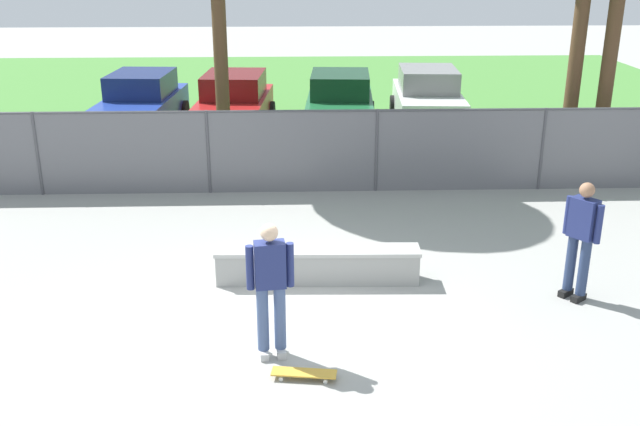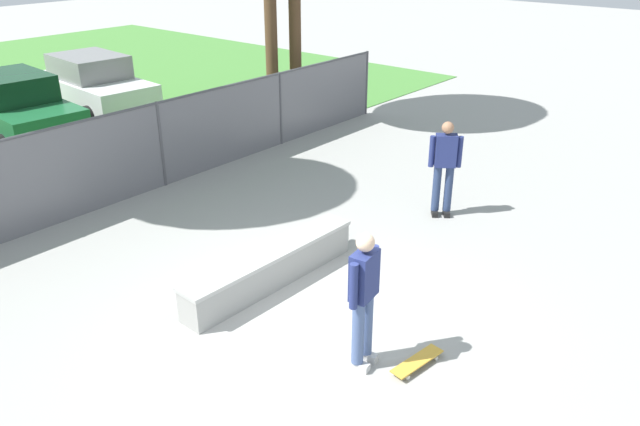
% 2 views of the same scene
% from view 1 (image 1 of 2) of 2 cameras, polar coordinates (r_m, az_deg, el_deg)
% --- Properties ---
extents(ground_plane, '(80.00, 80.00, 0.00)m').
position_cam_1_polar(ground_plane, '(10.49, -2.10, -8.17)').
color(ground_plane, '#9E9E99').
extents(grass_strip, '(29.83, 20.00, 0.02)m').
position_cam_1_polar(grass_strip, '(25.67, -2.13, 9.04)').
color(grass_strip, '#478438').
rests_on(grass_strip, ground).
extents(concrete_ledge, '(3.21, 0.57, 0.56)m').
position_cam_1_polar(concrete_ledge, '(11.43, -0.18, -4.08)').
color(concrete_ledge, '#999993').
rests_on(concrete_ledge, ground).
extents(skateboarder, '(0.60, 0.32, 1.82)m').
position_cam_1_polar(skateboarder, '(9.13, -3.91, -5.63)').
color(skateboarder, beige).
rests_on(skateboarder, ground).
extents(skateboard, '(0.82, 0.31, 0.09)m').
position_cam_1_polar(skateboard, '(9.09, -1.27, -12.46)').
color(skateboard, gold).
rests_on(skateboard, ground).
extents(chainlink_fence, '(17.90, 0.07, 1.79)m').
position_cam_1_polar(chainlink_fence, '(15.41, -2.16, 5.14)').
color(chainlink_fence, '#4C4C51').
rests_on(chainlink_fence, ground).
extents(car_blue, '(2.24, 4.32, 1.66)m').
position_cam_1_polar(car_blue, '(21.35, -13.82, 8.45)').
color(car_blue, '#233D9E').
rests_on(car_blue, ground).
extents(car_red, '(2.24, 4.32, 1.66)m').
position_cam_1_polar(car_red, '(20.75, -6.76, 8.56)').
color(car_red, '#B21E1E').
rests_on(car_red, ground).
extents(car_green, '(2.24, 4.32, 1.66)m').
position_cam_1_polar(car_green, '(20.67, 1.57, 8.65)').
color(car_green, '#1E6638').
rests_on(car_green, ground).
extents(car_white, '(2.24, 4.32, 1.66)m').
position_cam_1_polar(car_white, '(21.70, 8.45, 8.99)').
color(car_white, silver).
rests_on(car_white, ground).
extents(bystander, '(0.43, 0.50, 1.82)m').
position_cam_1_polar(bystander, '(11.27, 19.82, -1.68)').
color(bystander, black).
rests_on(bystander, ground).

